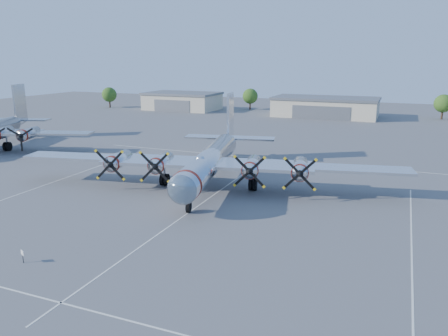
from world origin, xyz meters
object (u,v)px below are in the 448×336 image
at_px(hangar_center, 325,107).
at_px(info_placard, 23,254).
at_px(tree_far_west, 109,95).
at_px(tree_west, 250,96).
at_px(tree_east, 443,104).
at_px(hangar_west, 182,101).
at_px(main_bomber_b29, 212,183).

height_order(hangar_center, info_placard, hangar_center).
relative_size(tree_far_west, tree_west, 1.00).
bearing_deg(tree_west, tree_far_west, -165.07).
relative_size(tree_west, tree_east, 1.00).
xyz_separation_m(hangar_west, tree_far_west, (-25.00, -3.96, 1.51)).
bearing_deg(tree_west, tree_east, -2.08).
distance_m(hangar_center, tree_east, 30.64).
xyz_separation_m(tree_east, info_placard, (-37.06, -106.45, -3.47)).
distance_m(hangar_west, tree_west, 21.61).
bearing_deg(hangar_west, tree_east, 4.60).
bearing_deg(tree_west, main_bomber_b29, -74.47).
relative_size(hangar_center, tree_far_west, 4.31).
distance_m(hangar_center, tree_far_west, 70.13).
xyz_separation_m(tree_east, main_bomber_b29, (-32.31, -79.63, -4.22)).
xyz_separation_m(hangar_west, info_placard, (37.94, -100.42, -1.97)).
height_order(hangar_west, tree_far_west, tree_far_west).
xyz_separation_m(tree_west, tree_east, (55.00, -2.00, 0.00)).
xyz_separation_m(tree_west, info_placard, (17.94, -108.45, -3.47)).
height_order(hangar_center, main_bomber_b29, hangar_center).
bearing_deg(tree_far_west, hangar_west, 9.01).
relative_size(tree_far_west, tree_east, 1.00).
distance_m(tree_east, info_placard, 112.77).
bearing_deg(tree_east, info_placard, -109.19).
bearing_deg(tree_far_west, info_placard, -56.87).
bearing_deg(tree_west, hangar_center, -17.82).
bearing_deg(info_placard, hangar_center, 110.39).
height_order(tree_west, info_placard, tree_west).
height_order(tree_far_west, tree_west, same).
xyz_separation_m(tree_far_west, tree_east, (100.00, 10.00, 0.00)).
bearing_deg(info_placard, tree_east, 95.22).
bearing_deg(tree_east, hangar_west, -175.40).
bearing_deg(main_bomber_b29, tree_east, 56.36).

